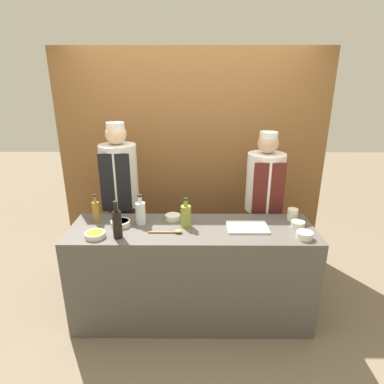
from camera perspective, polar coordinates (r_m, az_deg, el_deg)
ground_plane at (r=3.23m, az=-0.01°, el=-20.88°), size 14.00×14.00×0.00m
cabinet_wall at (r=3.64m, az=0.09°, el=5.37°), size 2.90×0.18×2.40m
counter at (r=2.95m, az=-0.01°, el=-14.24°), size 2.08×0.60×0.90m
sauce_bowl_brown at (r=2.83m, az=-12.57°, el=-5.39°), size 0.17×0.17×0.05m
sauce_bowl_yellow at (r=2.70m, az=19.36°, el=-7.20°), size 0.13×0.13×0.06m
sauce_bowl_orange at (r=2.68m, az=-16.85°, el=-7.25°), size 0.16×0.16×0.04m
sauce_bowl_green at (r=2.88m, az=-3.44°, el=-4.44°), size 0.13×0.13×0.05m
sauce_bowl_white at (r=2.88m, az=18.30°, el=-5.40°), size 0.12×0.12×0.05m
cutting_board at (r=2.76m, az=9.81°, el=-6.23°), size 0.34×0.23×0.02m
bottle_oil at (r=2.72m, az=-1.11°, el=-4.17°), size 0.09×0.09×0.25m
bottle_soy at (r=2.59m, az=-13.16°, el=-5.49°), size 0.07×0.07×0.31m
bottle_vinegar at (r=2.94m, az=-16.67°, el=-3.26°), size 0.06×0.06×0.25m
bottle_clear at (r=2.80m, az=-9.13°, el=-3.61°), size 0.09×0.09×0.27m
cup_cream at (r=3.00m, az=17.44°, el=-3.78°), size 0.09×0.09×0.10m
wooden_spoon at (r=2.64m, az=-3.75°, el=-7.04°), size 0.28×0.05×0.03m
chef_left at (r=3.30m, az=-12.48°, el=-1.62°), size 0.36×0.36×1.71m
chef_right at (r=3.31m, az=12.53°, el=-2.51°), size 0.37×0.37×1.62m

